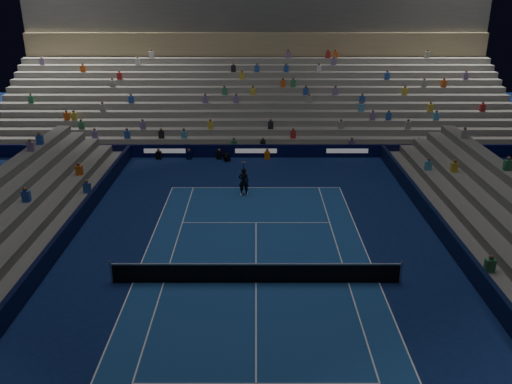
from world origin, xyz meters
The scene contains 9 objects.
ground centered at (0.00, 0.00, 0.00)m, with size 90.00×90.00×0.00m, color #0C1B4B.
court_surface centered at (0.00, 0.00, 0.01)m, with size 10.97×23.77×0.01m, color navy.
sponsor_barrier_far centered at (0.00, 18.50, 0.50)m, with size 44.00×0.25×1.00m, color #080932.
sponsor_barrier_east centered at (9.70, 0.00, 0.50)m, with size 0.25×37.00×1.00m, color black.
sponsor_barrier_west centered at (-9.70, 0.00, 0.50)m, with size 0.25×37.00×1.00m, color black.
grandstand_main centered at (0.00, 27.90, 3.38)m, with size 44.00×15.20×11.20m.
tennis_net centered at (0.00, 0.00, 0.50)m, with size 12.90×0.10×1.10m.
tennis_player centered at (-0.77, 10.61, 0.90)m, with size 0.66×0.43×1.80m, color black.
broadcast_camera centered at (-2.20, 17.57, 0.29)m, with size 0.58×0.93×0.55m.
Camera 1 is at (-0.00, -20.38, 12.33)m, focal length 37.01 mm.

